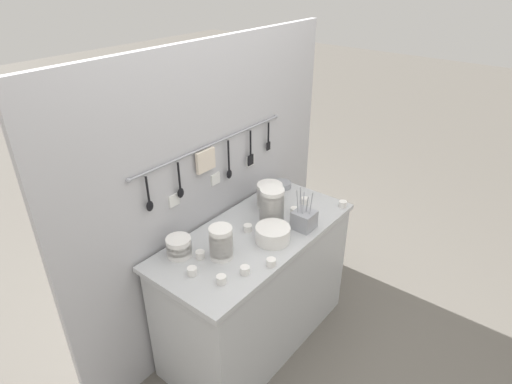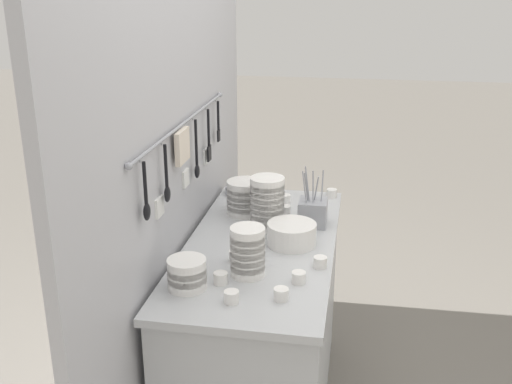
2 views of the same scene
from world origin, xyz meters
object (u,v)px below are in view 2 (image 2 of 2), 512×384
object	(u,v)px
cup_by_caddy	(285,199)
cup_edge_far	(236,256)
bowl_stack_wide_centre	(267,203)
bowl_stack_tall_left	(245,197)
cup_edge_near	(281,294)
cup_front_left	(332,193)
cup_beside_plates	(221,278)
plate_stack	(292,234)
cup_front_right	(249,238)
cup_centre	(231,297)
steel_mixing_bowl	(238,190)
cutlery_caddy	(313,212)
bowl_stack_short_front	(187,274)
cup_mid_row	(320,262)
cup_back_left	(299,277)
bowl_stack_nested_right	(249,252)
cup_back_right	(285,210)

from	to	relation	value
cup_by_caddy	cup_edge_far	world-z (taller)	same
bowl_stack_wide_centre	bowl_stack_tall_left	bearing A→B (deg)	40.56
cup_edge_near	cup_front_left	bearing A→B (deg)	-6.14
cup_edge_far	cup_beside_plates	bearing A→B (deg)	175.51
plate_stack	cup_by_caddy	distance (m)	0.48
bowl_stack_tall_left	cup_front_left	world-z (taller)	bowl_stack_tall_left
cup_front_right	cup_centre	bearing A→B (deg)	-176.35
plate_stack	steel_mixing_bowl	size ratio (longest dim) A/B	1.57
bowl_stack_tall_left	cutlery_caddy	world-z (taller)	cutlery_caddy
bowl_stack_short_front	cup_mid_row	size ratio (longest dim) A/B	2.68
cup_by_caddy	cup_back_left	bearing A→B (deg)	-169.24
cup_beside_plates	bowl_stack_nested_right	bearing A→B (deg)	-46.93
plate_stack	cup_mid_row	distance (m)	0.23
bowl_stack_nested_right	cup_mid_row	xyz separation A→B (m)	(0.11, -0.25, -0.07)
cutlery_caddy	cup_centre	bearing A→B (deg)	163.90
cup_beside_plates	cup_back_left	world-z (taller)	same
cup_by_caddy	cup_edge_far	xyz separation A→B (m)	(-0.66, 0.11, 0.00)
bowl_stack_tall_left	cup_edge_far	distance (m)	0.50
bowl_stack_nested_right	cup_back_left	size ratio (longest dim) A/B	3.67
plate_stack	cup_beside_plates	size ratio (longest dim) A/B	3.93
cup_centre	cup_front_left	distance (m)	1.12
cup_edge_far	cup_front_left	bearing A→B (deg)	-22.69
cup_by_caddy	cup_mid_row	distance (m)	0.69
bowl_stack_wide_centre	cup_back_right	size ratio (longest dim) A/B	4.47
bowl_stack_tall_left	cup_mid_row	bearing A→B (deg)	-141.98
cup_front_right	cup_beside_plates	size ratio (longest dim) A/B	1.00
cup_back_right	cup_front_left	distance (m)	0.33
bowl_stack_tall_left	bowl_stack_wide_centre	xyz separation A→B (m)	(-0.14, -0.12, 0.04)
steel_mixing_bowl	cup_back_right	world-z (taller)	cup_back_right
bowl_stack_nested_right	cup_mid_row	bearing A→B (deg)	-66.94
cutlery_caddy	cup_front_right	xyz separation A→B (m)	(-0.24, 0.24, -0.04)
bowl_stack_wide_centre	cup_front_left	bearing A→B (deg)	-30.95
cup_back_left	plate_stack	bearing A→B (deg)	11.19
steel_mixing_bowl	cup_back_right	xyz separation A→B (m)	(-0.24, -0.27, 0.00)
steel_mixing_bowl	cup_centre	size ratio (longest dim) A/B	2.51
cup_by_caddy	cup_edge_near	world-z (taller)	same
cup_back_right	cup_beside_plates	world-z (taller)	same
plate_stack	cup_edge_far	world-z (taller)	plate_stack
cup_centre	cup_edge_far	distance (m)	0.32
bowl_stack_wide_centre	cup_beside_plates	distance (m)	0.55
cup_front_right	cup_beside_plates	xyz separation A→B (m)	(-0.36, 0.04, 0.00)
bowl_stack_wide_centre	cutlery_caddy	world-z (taller)	cutlery_caddy
plate_stack	cup_front_left	size ratio (longest dim) A/B	3.93
cup_edge_far	cup_edge_near	bearing A→B (deg)	-141.25
cutlery_caddy	cup_beside_plates	xyz separation A→B (m)	(-0.60, 0.28, -0.04)
bowl_stack_wide_centre	steel_mixing_bowl	xyz separation A→B (m)	(0.41, 0.21, -0.10)
plate_stack	cup_edge_near	world-z (taller)	plate_stack
cup_beside_plates	steel_mixing_bowl	bearing A→B (deg)	7.86
steel_mixing_bowl	cup_centre	xyz separation A→B (m)	(-1.06, -0.20, 0.00)
steel_mixing_bowl	cup_back_right	size ratio (longest dim) A/B	2.51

